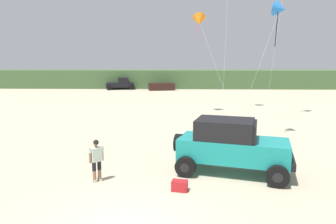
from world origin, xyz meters
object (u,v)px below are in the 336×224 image
(jeep, at_px, (231,145))
(distant_sedan, at_px, (162,87))
(kite_pink_ribbon, at_px, (280,9))
(kite_yellow_diamond, at_px, (199,21))
(distant_pickup, at_px, (121,84))
(person_watching, at_px, (96,158))
(cooler_box, at_px, (180,186))

(jeep, distance_m, distant_sedan, 38.18)
(distant_sedan, relative_size, kite_pink_ribbon, 0.52)
(jeep, distance_m, kite_yellow_diamond, 16.39)
(distant_pickup, bearing_deg, kite_yellow_diamond, -64.71)
(kite_yellow_diamond, bearing_deg, kite_pink_ribbon, -65.18)
(person_watching, bearing_deg, kite_yellow_diamond, 73.01)
(cooler_box, relative_size, distant_sedan, 0.13)
(cooler_box, distance_m, distant_sedan, 39.87)
(person_watching, distance_m, kite_yellow_diamond, 18.20)
(cooler_box, bearing_deg, kite_pink_ribbon, 65.28)
(cooler_box, relative_size, kite_pink_ribbon, 0.07)
(distant_sedan, xyz_separation_m, kite_pink_ribbon, (8.55, -31.74, 6.96))
(cooler_box, height_order, distant_sedan, distant_sedan)
(jeep, xyz_separation_m, cooler_box, (-2.14, -1.91, -1.01))
(person_watching, bearing_deg, distant_pickup, 99.28)
(person_watching, bearing_deg, cooler_box, -13.57)
(jeep, distance_m, person_watching, 5.46)
(distant_sedan, height_order, kite_yellow_diamond, kite_yellow_diamond)
(cooler_box, relative_size, distant_pickup, 0.11)
(jeep, distance_m, distant_pickup, 40.95)
(distant_pickup, distance_m, distant_sedan, 7.11)
(person_watching, distance_m, kite_pink_ribbon, 13.29)
(kite_pink_ribbon, xyz_separation_m, kite_yellow_diamond, (-4.05, 8.76, 0.51))
(distant_sedan, bearing_deg, jeep, -95.75)
(person_watching, bearing_deg, jeep, 12.09)
(kite_pink_ribbon, bearing_deg, cooler_box, -125.60)
(distant_pickup, xyz_separation_m, kite_yellow_diamond, (11.48, -24.30, 7.14))
(cooler_box, bearing_deg, person_watching, 177.30)
(distant_sedan, distance_m, kite_pink_ribbon, 33.61)
(distant_pickup, height_order, kite_pink_ribbon, kite_pink_ribbon)
(distant_sedan, bearing_deg, person_watching, -103.76)
(cooler_box, xyz_separation_m, kite_pink_ribbon, (5.75, 8.03, 7.37))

